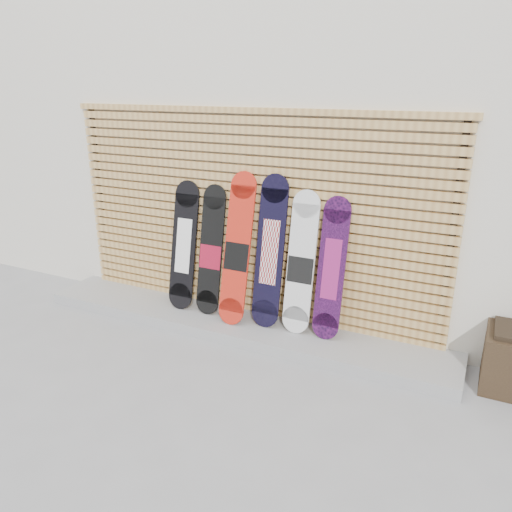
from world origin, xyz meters
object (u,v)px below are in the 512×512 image
object	(u,v)px
snowboard_5	(331,269)
snowboard_3	(270,252)
snowboard_4	(301,264)
snowboard_2	(237,250)
snowboard_0	(184,246)
snowboard_1	(211,251)

from	to	relation	value
snowboard_5	snowboard_3	bearing A→B (deg)	-178.91
snowboard_4	snowboard_2	bearing A→B (deg)	-174.87
snowboard_0	snowboard_5	distance (m)	1.68
snowboard_3	snowboard_5	xyz separation A→B (m)	(0.65, 0.01, -0.08)
snowboard_3	snowboard_1	bearing A→B (deg)	-179.82
snowboard_0	snowboard_2	size ratio (longest dim) A/B	0.90
snowboard_3	snowboard_4	xyz separation A→B (m)	(0.33, 0.01, -0.07)
snowboard_4	snowboard_0	bearing A→B (deg)	-179.36
snowboard_5	snowboard_4	bearing A→B (deg)	-178.92
snowboard_0	snowboard_2	bearing A→B (deg)	-3.80
snowboard_0	snowboard_1	size ratio (longest dim) A/B	1.01
snowboard_2	snowboard_5	xyz separation A→B (m)	(0.99, 0.07, -0.07)
snowboard_0	snowboard_2	distance (m)	0.69
snowboard_5	snowboard_1	bearing A→B (deg)	-179.38
snowboard_0	snowboard_1	xyz separation A→B (m)	(0.34, 0.01, -0.02)
snowboard_0	snowboard_5	world-z (taller)	snowboard_0
snowboard_3	snowboard_4	world-z (taller)	snowboard_3
snowboard_0	snowboard_3	size ratio (longest dim) A/B	0.90
snowboard_2	snowboard_5	size ratio (longest dim) A/B	1.12
snowboard_1	snowboard_5	bearing A→B (deg)	0.62
snowboard_0	snowboard_2	world-z (taller)	snowboard_2
snowboard_0	snowboard_3	world-z (taller)	snowboard_3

